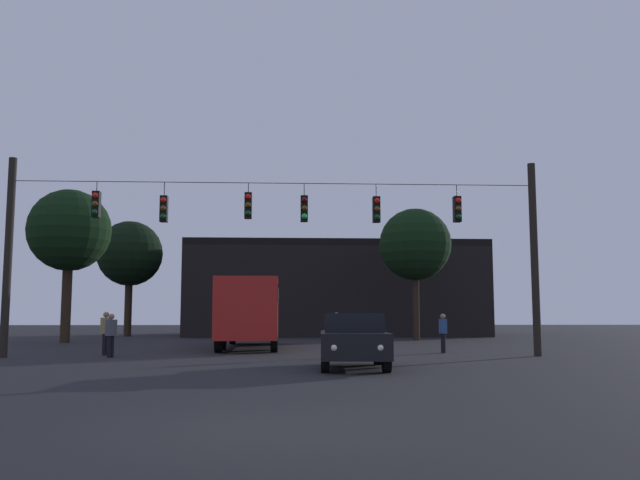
% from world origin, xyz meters
% --- Properties ---
extents(ground_plane, '(168.00, 168.00, 0.00)m').
position_xyz_m(ground_plane, '(0.00, 24.50, 0.00)').
color(ground_plane, black).
rests_on(ground_plane, ground).
extents(overhead_signal_span, '(19.25, 0.44, 7.11)m').
position_xyz_m(overhead_signal_span, '(-0.02, 15.59, 4.22)').
color(overhead_signal_span, black).
rests_on(overhead_signal_span, ground).
extents(city_bus, '(2.65, 11.03, 3.00)m').
position_xyz_m(city_bus, '(-1.27, 22.92, 1.87)').
color(city_bus, '#B21E19').
rests_on(city_bus, ground).
extents(car_near_right, '(2.02, 4.41, 1.52)m').
position_xyz_m(car_near_right, '(2.25, 10.24, 0.80)').
color(car_near_right, black).
rests_on(car_near_right, ground).
extents(pedestrian_crossing_left, '(0.32, 0.41, 1.57)m').
position_xyz_m(pedestrian_crossing_left, '(2.13, 15.05, 0.88)').
color(pedestrian_crossing_left, black).
rests_on(pedestrian_crossing_left, ground).
extents(pedestrian_crossing_center, '(0.36, 0.42, 1.53)m').
position_xyz_m(pedestrian_crossing_center, '(-5.80, 15.61, 0.85)').
color(pedestrian_crossing_center, black).
rests_on(pedestrian_crossing_center, ground).
extents(pedestrian_crossing_right, '(0.33, 0.41, 1.61)m').
position_xyz_m(pedestrian_crossing_right, '(-6.36, 17.03, 0.90)').
color(pedestrian_crossing_right, black).
rests_on(pedestrian_crossing_right, ground).
extents(pedestrian_near_bus, '(0.26, 0.37, 1.54)m').
position_xyz_m(pedestrian_near_bus, '(6.57, 17.93, 0.86)').
color(pedestrian_near_bus, black).
rests_on(pedestrian_near_bus, ground).
extents(corner_building, '(21.55, 13.85, 6.84)m').
position_xyz_m(corner_building, '(3.98, 44.64, 3.42)').
color(corner_building, black).
rests_on(corner_building, ground).
extents(tree_left_silhouette, '(4.56, 4.56, 8.50)m').
position_xyz_m(tree_left_silhouette, '(-11.76, 29.33, 6.17)').
color(tree_left_silhouette, '#2D2116').
rests_on(tree_left_silhouette, ground).
extents(tree_behind_building, '(4.76, 4.76, 8.42)m').
position_xyz_m(tree_behind_building, '(-11.15, 41.40, 6.00)').
color(tree_behind_building, '#2D2116').
rests_on(tree_behind_building, ground).
extents(tree_right_far, '(4.39, 4.39, 8.02)m').
position_xyz_m(tree_right_far, '(8.22, 32.09, 5.79)').
color(tree_right_far, '#2D2116').
rests_on(tree_right_far, ground).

